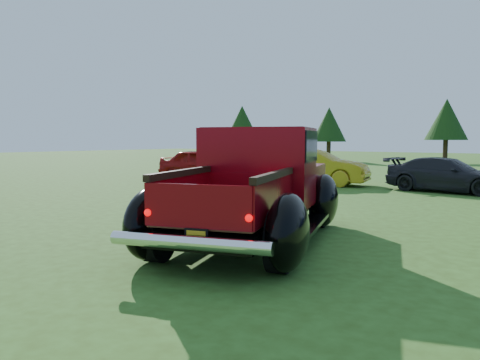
{
  "coord_description": "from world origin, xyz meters",
  "views": [
    {
      "loc": [
        5.92,
        -7.93,
        1.86
      ],
      "look_at": [
        -0.12,
        0.2,
        0.98
      ],
      "focal_mm": 35.0,
      "sensor_mm": 36.0,
      "label": 1
    }
  ],
  "objects": [
    {
      "name": "pickup_truck",
      "position": [
        0.93,
        -0.63,
        0.99
      ],
      "size": [
        4.02,
        5.97,
        2.08
      ],
      "rotation": [
        0.0,
        0.0,
        0.32
      ],
      "color": "black",
      "rests_on": "ground"
    },
    {
      "name": "ground",
      "position": [
        0.0,
        0.0,
        0.0
      ],
      "size": [
        120.0,
        120.0,
        0.0
      ],
      "primitive_type": "plane",
      "color": "#314E16",
      "rests_on": "ground"
    },
    {
      "name": "tree_west",
      "position": [
        -12.0,
        29.0,
        3.11
      ],
      "size": [
        2.94,
        2.94,
        4.6
      ],
      "color": "#332114",
      "rests_on": "ground"
    },
    {
      "name": "tree_far_west",
      "position": [
        -22.0,
        30.0,
        3.52
      ],
      "size": [
        3.33,
        3.33,
        5.2
      ],
      "color": "#332114",
      "rests_on": "ground"
    },
    {
      "name": "tree_mid_left",
      "position": [
        -3.0,
        31.0,
        3.38
      ],
      "size": [
        3.2,
        3.2,
        5.0
      ],
      "color": "#332114",
      "rests_on": "ground"
    },
    {
      "name": "show_car_grey",
      "position": [
        1.99,
        9.65,
        0.61
      ],
      "size": [
        4.34,
        2.1,
        1.22
      ],
      "primitive_type": "imported",
      "rotation": [
        0.0,
        0.0,
        1.47
      ],
      "color": "black",
      "rests_on": "ground"
    },
    {
      "name": "show_car_red",
      "position": [
        -7.9,
        7.94,
        0.72
      ],
      "size": [
        4.38,
        2.21,
        1.43
      ],
      "primitive_type": "imported",
      "rotation": [
        0.0,
        0.0,
        1.7
      ],
      "color": "maroon",
      "rests_on": "ground"
    },
    {
      "name": "show_car_yellow",
      "position": [
        -3.09,
        9.27,
        0.73
      ],
      "size": [
        4.64,
        2.42,
        1.46
      ],
      "primitive_type": "imported",
      "rotation": [
        0.0,
        0.0,
        1.78
      ],
      "color": "#A98B16",
      "rests_on": "ground"
    }
  ]
}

